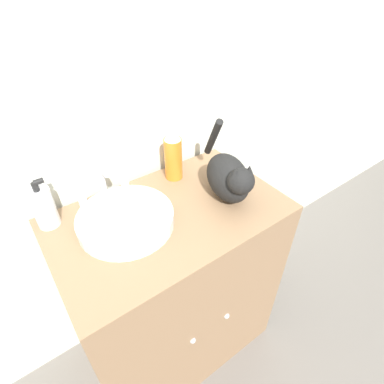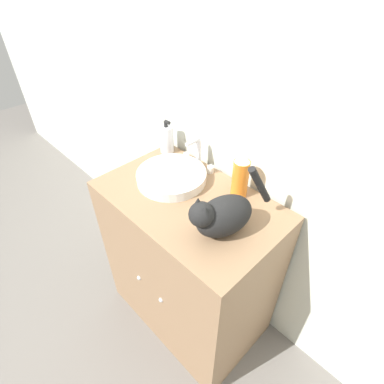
% 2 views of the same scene
% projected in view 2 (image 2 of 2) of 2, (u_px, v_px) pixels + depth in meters
% --- Properties ---
extents(ground_plane, '(8.00, 8.00, 0.00)m').
position_uv_depth(ground_plane, '(158.00, 337.00, 1.76)').
color(ground_plane, slate).
extents(wall_back, '(6.00, 0.05, 2.50)m').
position_uv_depth(wall_back, '(239.00, 107.00, 1.28)').
color(wall_back, silver).
rests_on(wall_back, ground_plane).
extents(vanity_cabinet, '(0.84, 0.54, 0.92)m').
position_uv_depth(vanity_cabinet, '(189.00, 263.00, 1.61)').
color(vanity_cabinet, '#8C6B4C').
rests_on(vanity_cabinet, ground_plane).
extents(sink_basin, '(0.33, 0.33, 0.05)m').
position_uv_depth(sink_basin, '(172.00, 176.00, 1.41)').
color(sink_basin, white).
rests_on(sink_basin, vanity_cabinet).
extents(faucet, '(0.20, 0.09, 0.16)m').
position_uv_depth(faucet, '(197.00, 154.00, 1.47)').
color(faucet, silver).
rests_on(faucet, vanity_cabinet).
extents(cat, '(0.20, 0.36, 0.27)m').
position_uv_depth(cat, '(222.00, 215.00, 1.11)').
color(cat, black).
rests_on(cat, vanity_cabinet).
extents(soap_bottle, '(0.07, 0.07, 0.18)m').
position_uv_depth(soap_bottle, '(167.00, 139.00, 1.58)').
color(soap_bottle, silver).
rests_on(soap_bottle, vanity_cabinet).
extents(spray_bottle, '(0.07, 0.07, 0.21)m').
position_uv_depth(spray_bottle, '(240.00, 176.00, 1.28)').
color(spray_bottle, orange).
rests_on(spray_bottle, vanity_cabinet).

